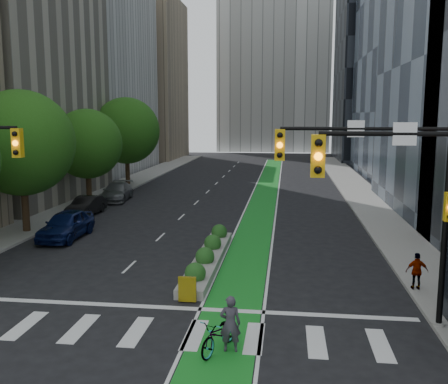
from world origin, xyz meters
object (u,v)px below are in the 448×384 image
(bicycle, at_px, (220,334))
(parked_car_left_far, at_px, (117,192))
(median_planter, at_px, (208,256))
(cyclist, at_px, (230,324))
(pedestrian_far, at_px, (417,271))
(parked_car_left_mid, at_px, (86,206))
(parked_car_left_near, at_px, (66,225))

(bicycle, height_order, parked_car_left_far, parked_car_left_far)
(median_planter, height_order, cyclist, cyclist)
(pedestrian_far, bearing_deg, median_planter, -19.02)
(bicycle, xyz_separation_m, pedestrian_far, (7.35, 6.09, 0.37))
(bicycle, height_order, cyclist, cyclist)
(pedestrian_far, bearing_deg, parked_car_left_mid, -35.64)
(cyclist, distance_m, parked_car_left_mid, 23.53)
(parked_car_left_near, distance_m, parked_car_left_far, 13.31)
(median_planter, xyz_separation_m, cyclist, (2.11, -9.04, 0.53))
(parked_car_left_mid, bearing_deg, bicycle, -55.11)
(cyclist, relative_size, pedestrian_far, 1.17)
(parked_car_left_near, xyz_separation_m, parked_car_left_mid, (-1.57, 6.76, -0.14))
(parked_car_left_mid, bearing_deg, parked_car_left_near, -74.33)
(bicycle, relative_size, parked_car_left_near, 0.42)
(median_planter, distance_m, pedestrian_far, 9.61)
(median_planter, bearing_deg, pedestrian_far, -17.90)
(cyclist, distance_m, pedestrian_far, 9.29)
(bicycle, relative_size, pedestrian_far, 1.35)
(bicycle, bearing_deg, median_planter, 123.43)
(median_planter, xyz_separation_m, parked_car_left_near, (-9.13, 3.93, 0.46))
(parked_car_left_near, height_order, pedestrian_far, pedestrian_far)
(parked_car_left_near, xyz_separation_m, parked_car_left_far, (-1.52, 13.23, -0.09))
(bicycle, relative_size, parked_car_left_far, 0.40)
(median_planter, distance_m, parked_car_left_near, 9.95)
(median_planter, xyz_separation_m, bicycle, (1.78, -9.04, 0.17))
(median_planter, xyz_separation_m, pedestrian_far, (9.13, -2.95, 0.54))
(bicycle, bearing_deg, parked_car_left_near, 152.35)
(parked_car_left_far, bearing_deg, pedestrian_far, -51.09)
(cyclist, distance_m, parked_car_left_near, 17.16)
(cyclist, xyz_separation_m, pedestrian_far, (7.02, 6.09, 0.02))
(cyclist, relative_size, parked_car_left_near, 0.37)
(bicycle, relative_size, cyclist, 1.15)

